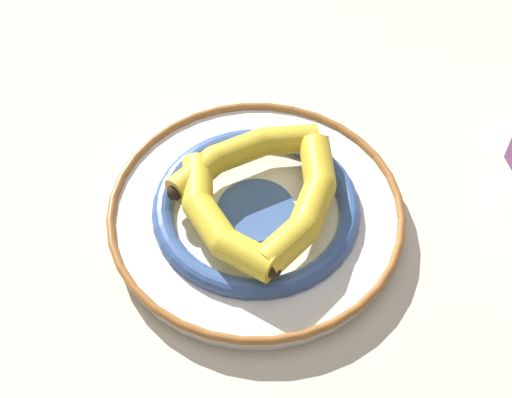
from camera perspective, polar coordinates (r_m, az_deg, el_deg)
The scene contains 5 objects.
ground_plane at distance 0.77m, azimuth -0.10°, elevation -4.07°, with size 2.80×2.80×0.00m, color beige.
decorative_bowl at distance 0.78m, azimuth 0.00°, elevation -1.04°, with size 0.32×0.32×0.04m.
banana_a at distance 0.78m, azimuth -0.89°, elevation 3.64°, with size 0.07×0.20×0.03m.
banana_b at distance 0.73m, azimuth -3.22°, elevation -1.50°, with size 0.18×0.08×0.03m.
banana_c at distance 0.74m, azimuth 3.90°, elevation -0.67°, with size 0.16×0.14×0.03m.
Camera 1 is at (-0.41, 0.12, 0.64)m, focal length 50.00 mm.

